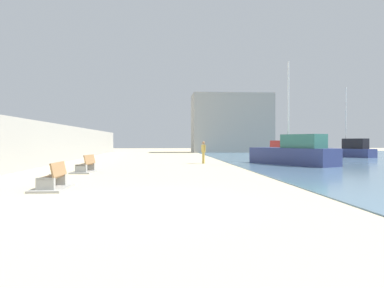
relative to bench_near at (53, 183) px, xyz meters
The scene contains 9 objects.
ground_plane 15.28m from the bench_near, 78.88° to the left, with size 120.00×120.00×0.00m, color beige.
seawall 15.72m from the bench_near, 106.89° to the left, with size 0.80×64.00×3.05m, color #9E9E99.
bench_near is the anchor object (origin of this frame).
bench_far 7.19m from the bench_near, 92.46° to the left, with size 1.35×2.22×0.98m.
person_walking 16.44m from the bench_near, 64.81° to the left, with size 0.31×0.47×1.72m.
boat_distant 25.56m from the bench_near, 54.06° to the left, with size 3.43×7.07×1.74m.
boat_far_left 34.00m from the bench_near, 45.96° to the left, with size 3.86×5.81×7.49m.
boat_far_right 18.17m from the bench_near, 43.13° to the left, with size 4.96×7.09×7.48m.
harbor_building 45.50m from the bench_near, 71.59° to the left, with size 12.00×6.00×8.86m, color #9E9E99.
Camera 1 is at (1.00, -10.57, 1.73)m, focal length 34.84 mm.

